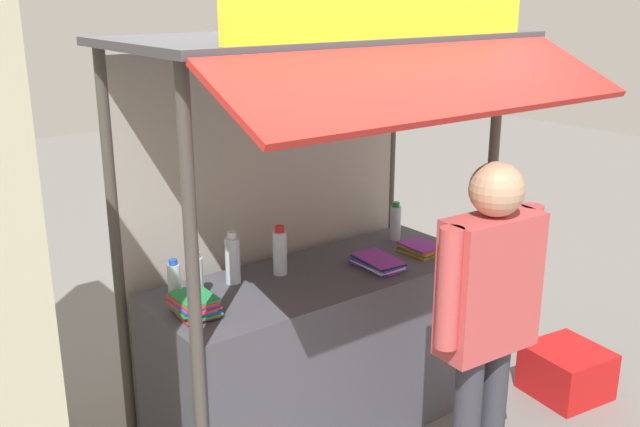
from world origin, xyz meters
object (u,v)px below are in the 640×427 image
magazine_stack_center (194,306)px  magazine_stack_mid_left (421,248)px  vendor_person (488,307)px  water_bottle_front_left (233,259)px  water_bottle_back_left (174,282)px  plastic_crate (567,371)px  banana_bunch_inner_right (260,126)px  water_bottle_mid_right (395,222)px  magazine_stack_far_right (378,262)px  water_bottle_back_right (280,252)px  water_bottle_front_right (196,277)px  banana_bunch_inner_left (359,107)px  banana_bunch_rightmost (402,103)px

magazine_stack_center → magazine_stack_mid_left: magazine_stack_center is taller
magazine_stack_mid_left → vendor_person: 0.97m
water_bottle_front_left → magazine_stack_center: bearing=-146.8°
water_bottle_back_left → magazine_stack_mid_left: water_bottle_back_left is taller
plastic_crate → water_bottle_front_left: bearing=156.4°
banana_bunch_inner_right → plastic_crate: bearing=-4.9°
water_bottle_mid_right → banana_bunch_inner_right: banana_bunch_inner_right is taller
water_bottle_front_left → magazine_stack_far_right: size_ratio=0.91×
water_bottle_back_right → water_bottle_front_right: bearing=-178.2°
water_bottle_mid_right → water_bottle_front_left: 1.17m
banana_bunch_inner_left → water_bottle_back_left: bearing=137.8°
vendor_person → plastic_crate: (1.23, 0.30, -0.90)m
water_bottle_back_left → water_bottle_front_left: water_bottle_front_left is taller
banana_bunch_inner_left → banana_bunch_inner_right: bearing=-179.7°
water_bottle_front_right → magazine_stack_mid_left: 1.41m
magazine_stack_mid_left → banana_bunch_rightmost: bearing=-146.2°
banana_bunch_rightmost → plastic_crate: size_ratio=0.58×
banana_bunch_rightmost → water_bottle_back_left: bearing=147.0°
magazine_stack_far_right → banana_bunch_inner_right: 1.41m
banana_bunch_inner_left → magazine_stack_far_right: bearing=37.1°
water_bottle_back_right → magazine_stack_center: bearing=-163.7°
magazine_stack_far_right → banana_bunch_rightmost: bearing=-119.2°
banana_bunch_inner_left → water_bottle_back_right: bearing=93.5°
water_bottle_back_left → banana_bunch_inner_right: 1.06m
water_bottle_mid_right → water_bottle_back_right: water_bottle_back_right is taller
water_bottle_front_right → banana_bunch_inner_right: size_ratio=0.94×
water_bottle_front_right → magazine_stack_mid_left: (1.39, -0.21, -0.09)m
magazine_stack_center → banana_bunch_rightmost: (0.93, -0.42, 0.94)m
water_bottle_front_right → banana_bunch_rightmost: size_ratio=0.97×
banana_bunch_rightmost → banana_bunch_inner_left: (-0.27, 0.00, 0.00)m
water_bottle_back_left → magazine_stack_mid_left: 1.52m
water_bottle_back_left → water_bottle_mid_right: water_bottle_mid_right is taller
water_bottle_back_left → water_bottle_front_left: size_ratio=0.80×
magazine_stack_center → water_bottle_mid_right: bearing=8.2°
banana_bunch_inner_right → water_bottle_mid_right: bearing=24.5°
banana_bunch_rightmost → plastic_crate: bearing=-7.9°
magazine_stack_mid_left → vendor_person: (-0.43, -0.87, 0.05)m
water_bottle_front_right → vendor_person: vendor_person is taller
water_bottle_back_left → vendor_person: vendor_person is taller
banana_bunch_rightmost → vendor_person: bearing=-75.1°
water_bottle_front_right → banana_bunch_rightmost: bearing=-35.3°
water_bottle_mid_right → magazine_stack_mid_left: (-0.04, -0.26, -0.09)m
water_bottle_back_right → magazine_stack_center: 0.66m
water_bottle_front_right → banana_bunch_inner_right: bearing=-87.7°
plastic_crate → water_bottle_front_right: bearing=160.5°
magazine_stack_center → vendor_person: size_ratio=0.15×
banana_bunch_rightmost → water_bottle_mid_right: bearing=46.8°
banana_bunch_inner_right → vendor_person: size_ratio=0.15×
magazine_stack_center → vendor_person: 1.40m
magazine_stack_mid_left → banana_bunch_inner_right: (-1.37, -0.38, 0.94)m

